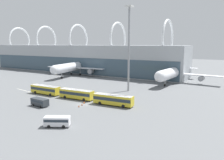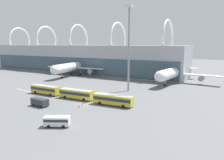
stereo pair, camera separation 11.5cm
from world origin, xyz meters
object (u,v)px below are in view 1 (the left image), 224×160
traffic_cone_1 (82,104)px  service_van_foreground (40,102)px  shuttle_bus_2 (113,99)px  traffic_cone_0 (79,106)px  traffic_cone_2 (84,102)px  service_van_crossing (57,121)px  airliner_at_gate_near (75,66)px  airliner_at_gate_far (176,72)px  shuttle_bus_0 (45,89)px  floodlight_mast (129,42)px  shuttle_bus_1 (76,94)px

traffic_cone_1 → service_van_foreground: bearing=-146.9°
shuttle_bus_2 → service_van_foreground: size_ratio=2.11×
traffic_cone_0 → traffic_cone_2: 3.96m
shuttle_bus_2 → service_van_crossing: shuttle_bus_2 is taller
airliner_at_gate_near → airliner_at_gate_far: 55.17m
service_van_foreground → traffic_cone_1: size_ratio=8.03×
shuttle_bus_0 → shuttle_bus_2: same height
airliner_at_gate_near → traffic_cone_2: 60.72m
airliner_at_gate_far → floodlight_mast: (-10.63, -28.57, 13.60)m
service_van_crossing → service_van_foreground: bearing=121.0°
airliner_at_gate_near → shuttle_bus_1: airliner_at_gate_near is taller
shuttle_bus_1 → shuttle_bus_2: same height
floodlight_mast → airliner_at_gate_far: bearing=69.6°
airliner_at_gate_near → shuttle_bus_0: size_ratio=3.34×
airliner_at_gate_near → traffic_cone_2: airliner_at_gate_near is taller
shuttle_bus_0 → traffic_cone_1: bearing=-14.1°
airliner_at_gate_near → airliner_at_gate_far: (54.84, 6.09, -0.21)m
traffic_cone_2 → airliner_at_gate_far: bearing=74.2°
service_van_crossing → floodlight_mast: 44.04m
shuttle_bus_1 → service_van_foreground: size_ratio=2.10×
airliner_at_gate_far → shuttle_bus_2: (-5.86, -48.64, -3.06)m
shuttle_bus_1 → traffic_cone_1: bearing=-42.5°
shuttle_bus_1 → traffic_cone_0: (6.33, -6.85, -1.51)m
airliner_at_gate_far → service_van_crossing: 69.62m
floodlight_mast → traffic_cone_1: floodlight_mast is taller
shuttle_bus_0 → service_van_crossing: (25.50, -20.72, -0.50)m
shuttle_bus_0 → traffic_cone_0: 21.36m
airliner_at_gate_far → shuttle_bus_1: (-19.76, -48.18, -3.06)m
traffic_cone_0 → traffic_cone_2: bearing=105.5°
shuttle_bus_2 → traffic_cone_0: bearing=-143.6°
shuttle_bus_1 → service_van_crossing: 23.89m
traffic_cone_1 → airliner_at_gate_near: bearing=131.1°
shuttle_bus_0 → service_van_crossing: size_ratio=2.11×
shuttle_bus_1 → service_van_crossing: size_ratio=2.13×
airliner_at_gate_far → shuttle_bus_1: 52.16m
airliner_at_gate_far → service_van_crossing: airliner_at_gate_far is taller
shuttle_bus_0 → shuttle_bus_1: bearing=0.5°
airliner_at_gate_far → shuttle_bus_2: 49.09m
floodlight_mast → shuttle_bus_1: bearing=-115.0°
service_van_crossing → traffic_cone_0: (-5.27, 14.03, -1.01)m
airliner_at_gate_far → service_van_foreground: airliner_at_gate_far is taller
airliner_at_gate_near → traffic_cone_0: (41.41, -48.94, -4.77)m
shuttle_bus_0 → floodlight_mast: 34.61m
traffic_cone_2 → airliner_at_gate_near: bearing=131.8°
airliner_at_gate_far → service_van_foreground: (-23.66, -59.86, -3.55)m
shuttle_bus_0 → traffic_cone_2: shuttle_bus_0 is taller
traffic_cone_1 → shuttle_bus_2: bearing=31.0°
service_van_crossing → traffic_cone_2: (-6.33, 17.84, -1.03)m
airliner_at_gate_far → shuttle_bus_0: size_ratio=3.39×
airliner_at_gate_near → traffic_cone_2: size_ratio=67.19×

